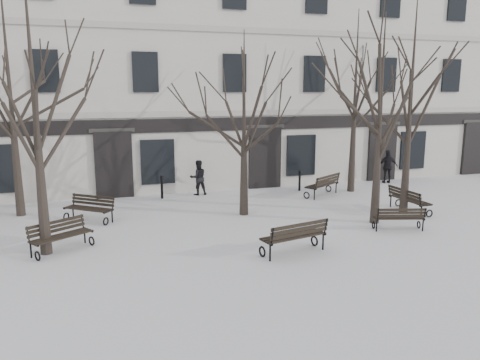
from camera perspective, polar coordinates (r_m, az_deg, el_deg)
name	(u,v)px	position (r m, az deg, el deg)	size (l,w,h in m)	color
ground	(248,246)	(14.32, 1.00, -8.04)	(100.00, 100.00, 0.00)	silver
building	(172,74)	(26.17, -8.26, 12.71)	(40.40, 10.20, 11.40)	beige
tree_1	(32,71)	(14.06, -24.05, 11.99)	(5.76, 5.76, 8.22)	black
tree_2	(381,95)	(16.78, 16.84, 9.88)	(5.02, 5.02, 7.17)	black
tree_3	(412,81)	(18.53, 20.23, 11.23)	(5.56, 5.56, 7.94)	black
tree_4	(7,63)	(18.97, -26.51, 12.65)	(6.26, 6.26, 8.95)	black
tree_5	(244,102)	(17.21, 0.49, 9.51)	(4.73, 4.73, 6.76)	black
tree_6	(356,80)	(21.98, 13.93, 11.74)	(5.69, 5.69, 8.13)	black
bench_0	(60,235)	(14.71, -21.04, -6.26)	(1.84, 1.50, 0.91)	black
bench_1	(295,236)	(13.57, 6.72, -6.77)	(2.08, 1.13, 1.00)	black
bench_2	(399,217)	(16.59, 18.83, -4.35)	(1.73, 1.02, 0.83)	black
bench_3	(90,208)	(17.66, -17.85, -3.21)	(1.81, 1.64, 0.92)	black
bench_4	(323,184)	(21.08, 10.12, -0.51)	(2.01, 1.60, 0.99)	black
bench_5	(408,199)	(19.15, 19.83, -2.21)	(0.75, 1.91, 0.95)	black
bollard_a	(162,186)	(20.56, -9.51, -0.76)	(0.13, 0.13, 1.01)	black
bollard_b	(300,180)	(22.04, 7.28, 0.02)	(0.12, 0.12, 0.96)	black
pedestrian_b	(198,195)	(21.20, -5.09, -1.80)	(0.77, 0.60, 1.58)	black
pedestrian_c	(387,183)	(24.91, 17.47, -0.35)	(0.99, 0.41, 1.69)	black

